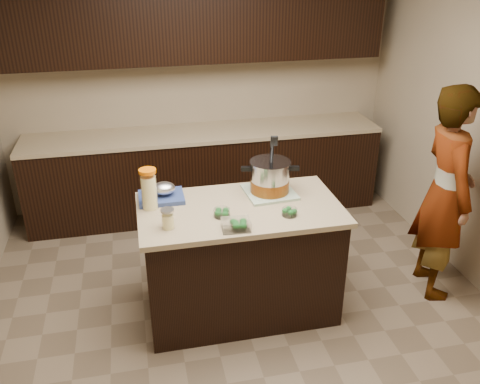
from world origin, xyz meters
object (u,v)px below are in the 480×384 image
object	(u,v)px
stock_pot	(270,179)
lemonade_pitcher	(149,191)
person	(445,194)
island	(240,259)

from	to	relation	value
stock_pot	lemonade_pitcher	size ratio (longest dim) A/B	1.48
stock_pot	person	xyz separation A→B (m)	(1.35, -0.22, -0.16)
lemonade_pitcher	stock_pot	bearing A→B (deg)	3.06
stock_pot	lemonade_pitcher	world-z (taller)	stock_pot
stock_pot	lemonade_pitcher	bearing A→B (deg)	-166.05
island	person	world-z (taller)	person
island	person	xyz separation A→B (m)	(1.62, -0.05, 0.41)
island	stock_pot	size ratio (longest dim) A/B	3.34
stock_pot	lemonade_pitcher	distance (m)	0.90
lemonade_pitcher	person	xyz separation A→B (m)	(2.25, -0.17, -0.18)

